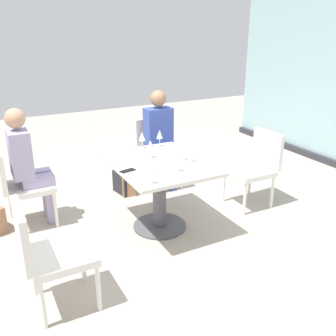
% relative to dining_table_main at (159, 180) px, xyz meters
% --- Properties ---
extents(ground_plane, '(12.00, 12.00, 0.00)m').
position_rel_dining_table_main_xyz_m(ground_plane, '(0.00, 0.00, -0.53)').
color(ground_plane, '#A89E8E').
extents(dining_table_main, '(1.13, 0.89, 0.73)m').
position_rel_dining_table_main_xyz_m(dining_table_main, '(0.00, 0.00, 0.00)').
color(dining_table_main, silver).
rests_on(dining_table_main, ground_plane).
extents(chair_far_left, '(0.50, 0.46, 0.87)m').
position_rel_dining_table_main_xyz_m(chair_far_left, '(-1.07, 0.50, -0.04)').
color(chair_far_left, silver).
rests_on(chair_far_left, ground_plane).
extents(chair_front_left, '(0.46, 0.50, 0.87)m').
position_rel_dining_table_main_xyz_m(chair_front_left, '(-0.71, -1.26, -0.04)').
color(chair_front_left, silver).
rests_on(chair_front_left, ground_plane).
extents(chair_front_right, '(0.46, 0.50, 0.87)m').
position_rel_dining_table_main_xyz_m(chair_front_right, '(0.71, -1.26, -0.04)').
color(chair_front_right, silver).
rests_on(chair_front_right, ground_plane).
extents(chair_near_window, '(0.46, 0.51, 0.87)m').
position_rel_dining_table_main_xyz_m(chair_near_window, '(0.00, 1.26, -0.04)').
color(chair_near_window, silver).
rests_on(chair_near_window, ground_plane).
extents(person_far_left, '(0.39, 0.34, 1.26)m').
position_rel_dining_table_main_xyz_m(person_far_left, '(-0.96, 0.50, 0.17)').
color(person_far_left, '#384C9E').
rests_on(person_far_left, ground_plane).
extents(person_front_left, '(0.34, 0.39, 1.26)m').
position_rel_dining_table_main_xyz_m(person_front_left, '(-0.71, -1.15, 0.17)').
color(person_front_left, '#9E93B7').
rests_on(person_front_left, ground_plane).
extents(wine_glass_0, '(0.07, 0.07, 0.18)m').
position_rel_dining_table_main_xyz_m(wine_glass_0, '(-0.17, -0.02, 0.33)').
color(wine_glass_0, silver).
rests_on(wine_glass_0, dining_table_main).
extents(wine_glass_1, '(0.07, 0.07, 0.18)m').
position_rel_dining_table_main_xyz_m(wine_glass_1, '(0.46, -0.30, 0.33)').
color(wine_glass_1, silver).
rests_on(wine_glass_1, dining_table_main).
extents(wine_glass_2, '(0.07, 0.07, 0.18)m').
position_rel_dining_table_main_xyz_m(wine_glass_2, '(-0.50, 0.04, 0.33)').
color(wine_glass_2, silver).
rests_on(wine_glass_2, dining_table_main).
extents(wine_glass_3, '(0.07, 0.07, 0.18)m').
position_rel_dining_table_main_xyz_m(wine_glass_3, '(0.13, 0.28, 0.33)').
color(wine_glass_3, silver).
rests_on(wine_glass_3, dining_table_main).
extents(wine_glass_4, '(0.07, 0.07, 0.18)m').
position_rel_dining_table_main_xyz_m(wine_glass_4, '(0.30, 0.04, 0.33)').
color(wine_glass_4, silver).
rests_on(wine_glass_4, dining_table_main).
extents(wine_glass_5, '(0.07, 0.07, 0.18)m').
position_rel_dining_table_main_xyz_m(wine_glass_5, '(-0.48, 0.25, 0.33)').
color(wine_glass_5, silver).
rests_on(wine_glass_5, dining_table_main).
extents(coffee_cup, '(0.08, 0.08, 0.09)m').
position_rel_dining_table_main_xyz_m(coffee_cup, '(0.04, 0.24, 0.24)').
color(coffee_cup, white).
rests_on(coffee_cup, dining_table_main).
extents(cell_phone_on_table, '(0.10, 0.16, 0.01)m').
position_rel_dining_table_main_xyz_m(cell_phone_on_table, '(0.08, -0.37, 0.20)').
color(cell_phone_on_table, black).
rests_on(cell_phone_on_table, dining_table_main).
extents(handbag_0, '(0.32, 0.21, 0.28)m').
position_rel_dining_table_main_xyz_m(handbag_0, '(-1.00, -0.01, -0.39)').
color(handbag_0, '#232328').
rests_on(handbag_0, ground_plane).
extents(handbag_2, '(0.32, 0.21, 0.28)m').
position_rel_dining_table_main_xyz_m(handbag_2, '(-0.99, 0.03, -0.39)').
color(handbag_2, '#A3704C').
rests_on(handbag_2, ground_plane).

